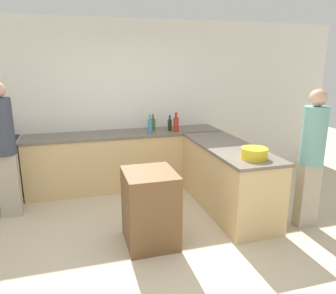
{
  "coord_description": "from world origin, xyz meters",
  "views": [
    {
      "loc": [
        -0.78,
        -3.06,
        2.04
      ],
      "look_at": [
        0.36,
        0.85,
        0.96
      ],
      "focal_mm": 35.0,
      "sensor_mm": 36.0,
      "label": 1
    }
  ],
  "objects_px": {
    "island_table": "(150,208)",
    "person_at_peninsula": "(312,154)",
    "mixing_bowl": "(254,153)",
    "hot_sauce_bottle": "(176,124)",
    "vinegar_bottle_clear": "(169,124)",
    "wine_bottle_dark": "(170,124)",
    "dish_soap_bottle": "(150,126)",
    "person_by_range": "(4,144)",
    "olive_oil_bottle": "(153,124)"
  },
  "relations": [
    {
      "from": "olive_oil_bottle",
      "to": "person_at_peninsula",
      "type": "relative_size",
      "value": 0.15
    },
    {
      "from": "person_by_range",
      "to": "hot_sauce_bottle",
      "type": "bearing_deg",
      "value": 11.13
    },
    {
      "from": "dish_soap_bottle",
      "to": "island_table",
      "type": "bearing_deg",
      "value": -103.45
    },
    {
      "from": "olive_oil_bottle",
      "to": "person_by_range",
      "type": "xyz_separation_m",
      "value": [
        -2.15,
        -0.72,
        -0.03
      ]
    },
    {
      "from": "vinegar_bottle_clear",
      "to": "person_by_range",
      "type": "relative_size",
      "value": 0.12
    },
    {
      "from": "wine_bottle_dark",
      "to": "person_at_peninsula",
      "type": "relative_size",
      "value": 0.15
    },
    {
      "from": "person_at_peninsula",
      "to": "olive_oil_bottle",
      "type": "bearing_deg",
      "value": 125.35
    },
    {
      "from": "hot_sauce_bottle",
      "to": "person_by_range",
      "type": "relative_size",
      "value": 0.18
    },
    {
      "from": "person_by_range",
      "to": "olive_oil_bottle",
      "type": "bearing_deg",
      "value": 18.49
    },
    {
      "from": "island_table",
      "to": "person_at_peninsula",
      "type": "bearing_deg",
      "value": -4.69
    },
    {
      "from": "dish_soap_bottle",
      "to": "person_at_peninsula",
      "type": "distance_m",
      "value": 2.43
    },
    {
      "from": "island_table",
      "to": "hot_sauce_bottle",
      "type": "height_order",
      "value": "hot_sauce_bottle"
    },
    {
      "from": "hot_sauce_bottle",
      "to": "person_at_peninsula",
      "type": "height_order",
      "value": "person_at_peninsula"
    },
    {
      "from": "person_by_range",
      "to": "person_at_peninsula",
      "type": "distance_m",
      "value": 3.87
    },
    {
      "from": "vinegar_bottle_clear",
      "to": "wine_bottle_dark",
      "type": "bearing_deg",
      "value": -100.17
    },
    {
      "from": "island_table",
      "to": "mixing_bowl",
      "type": "relative_size",
      "value": 2.73
    },
    {
      "from": "dish_soap_bottle",
      "to": "vinegar_bottle_clear",
      "type": "relative_size",
      "value": 1.44
    },
    {
      "from": "wine_bottle_dark",
      "to": "olive_oil_bottle",
      "type": "bearing_deg",
      "value": 156.84
    },
    {
      "from": "island_table",
      "to": "person_by_range",
      "type": "height_order",
      "value": "person_by_range"
    },
    {
      "from": "mixing_bowl",
      "to": "olive_oil_bottle",
      "type": "xyz_separation_m",
      "value": [
        -0.75,
        1.96,
        0.04
      ]
    },
    {
      "from": "olive_oil_bottle",
      "to": "person_at_peninsula",
      "type": "bearing_deg",
      "value": -54.65
    },
    {
      "from": "wine_bottle_dark",
      "to": "vinegar_bottle_clear",
      "type": "distance_m",
      "value": 0.15
    },
    {
      "from": "wine_bottle_dark",
      "to": "person_at_peninsula",
      "type": "bearing_deg",
      "value": -58.32
    },
    {
      "from": "island_table",
      "to": "person_by_range",
      "type": "distance_m",
      "value": 2.11
    },
    {
      "from": "island_table",
      "to": "person_at_peninsula",
      "type": "xyz_separation_m",
      "value": [
        1.98,
        -0.16,
        0.53
      ]
    },
    {
      "from": "island_table",
      "to": "hot_sauce_bottle",
      "type": "relative_size",
      "value": 2.72
    },
    {
      "from": "island_table",
      "to": "mixing_bowl",
      "type": "bearing_deg",
      "value": -2.08
    },
    {
      "from": "mixing_bowl",
      "to": "olive_oil_bottle",
      "type": "height_order",
      "value": "olive_oil_bottle"
    },
    {
      "from": "wine_bottle_dark",
      "to": "person_by_range",
      "type": "relative_size",
      "value": 0.14
    },
    {
      "from": "hot_sauce_bottle",
      "to": "dish_soap_bottle",
      "type": "xyz_separation_m",
      "value": [
        -0.43,
        0.01,
        -0.01
      ]
    },
    {
      "from": "hot_sauce_bottle",
      "to": "person_by_range",
      "type": "xyz_separation_m",
      "value": [
        -2.48,
        -0.49,
        -0.05
      ]
    },
    {
      "from": "island_table",
      "to": "mixing_bowl",
      "type": "xyz_separation_m",
      "value": [
        1.26,
        -0.05,
        0.55
      ]
    },
    {
      "from": "person_at_peninsula",
      "to": "dish_soap_bottle",
      "type": "bearing_deg",
      "value": 130.35
    },
    {
      "from": "dish_soap_bottle",
      "to": "wine_bottle_dark",
      "type": "height_order",
      "value": "dish_soap_bottle"
    },
    {
      "from": "island_table",
      "to": "dish_soap_bottle",
      "type": "distance_m",
      "value": 1.84
    },
    {
      "from": "island_table",
      "to": "dish_soap_bottle",
      "type": "xyz_separation_m",
      "value": [
        0.4,
        1.69,
        0.61
      ]
    },
    {
      "from": "person_at_peninsula",
      "to": "wine_bottle_dark",
      "type": "bearing_deg",
      "value": 121.68
    },
    {
      "from": "vinegar_bottle_clear",
      "to": "person_by_range",
      "type": "bearing_deg",
      "value": -162.84
    },
    {
      "from": "mixing_bowl",
      "to": "wine_bottle_dark",
      "type": "xyz_separation_m",
      "value": [
        -0.49,
        1.85,
        0.03
      ]
    },
    {
      "from": "hot_sauce_bottle",
      "to": "dish_soap_bottle",
      "type": "distance_m",
      "value": 0.43
    },
    {
      "from": "mixing_bowl",
      "to": "person_at_peninsula",
      "type": "height_order",
      "value": "person_at_peninsula"
    },
    {
      "from": "hot_sauce_bottle",
      "to": "wine_bottle_dark",
      "type": "height_order",
      "value": "hot_sauce_bottle"
    },
    {
      "from": "olive_oil_bottle",
      "to": "mixing_bowl",
      "type": "bearing_deg",
      "value": -68.94
    },
    {
      "from": "mixing_bowl",
      "to": "vinegar_bottle_clear",
      "type": "bearing_deg",
      "value": 103.22
    },
    {
      "from": "island_table",
      "to": "olive_oil_bottle",
      "type": "bearing_deg",
      "value": 75.17
    },
    {
      "from": "mixing_bowl",
      "to": "vinegar_bottle_clear",
      "type": "distance_m",
      "value": 2.04
    },
    {
      "from": "dish_soap_bottle",
      "to": "mixing_bowl",
      "type": "bearing_deg",
      "value": -63.75
    },
    {
      "from": "dish_soap_bottle",
      "to": "wine_bottle_dark",
      "type": "xyz_separation_m",
      "value": [
        0.36,
        0.11,
        -0.02
      ]
    },
    {
      "from": "dish_soap_bottle",
      "to": "wine_bottle_dark",
      "type": "bearing_deg",
      "value": 17.03
    },
    {
      "from": "island_table",
      "to": "mixing_bowl",
      "type": "height_order",
      "value": "mixing_bowl"
    }
  ]
}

